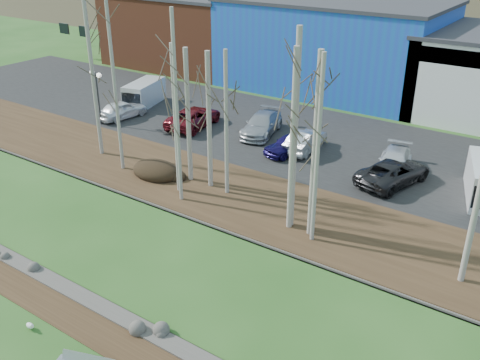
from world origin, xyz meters
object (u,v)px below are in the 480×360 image
Objects in this scene: car_4 at (305,141)px; car_5 at (393,172)px; seagull at (30,326)px; van_grey at (143,94)px; car_1 at (194,117)px; car_2 at (262,124)px; street_lamp at (96,83)px; car_0 at (122,110)px; car_6 at (394,162)px; car_3 at (290,144)px.

car_4 is 0.82× the size of car_5.
van_grey is (-16.53, 23.54, 0.95)m from seagull.
car_1 is 1.03× the size of car_2.
car_5 is at bearing -22.16° from van_grey.
car_1 is 5.51m from car_2.
car_0 is at bearing 97.62° from street_lamp.
car_4 is 6.34m from car_6.
van_grey reaches higher than car_5.
car_1 is at bearing 126.81° from seagull.
seagull is 0.12× the size of car_3.
car_1 reaches higher than car_4.
car_5 is at bearing 84.57° from seagull.
street_lamp reaches higher than car_5.
van_grey is at bearing 115.01° from street_lamp.
car_4 is at bearing -19.63° from van_grey.
car_6 is (21.91, 2.42, -0.05)m from car_0.
seagull is 25.20m from car_0.
car_1 reaches higher than seagull.
car_2 reaches higher than car_4.
car_0 is at bearing -177.77° from car_2.
car_6 is (6.94, 1.16, -0.01)m from car_3.
car_1 is 1.02× the size of car_5.
street_lamp is 16.69m from car_4.
car_0 is 6.30m from car_1.
street_lamp is at bearing 144.77° from seagull.
car_2 is 1.31× the size of car_3.
van_grey is at bearing 138.48° from seagull.
car_2 reaches higher than car_0.
car_6 is at bearing -19.49° from car_2.
car_1 is at bearing -167.13° from car_3.
car_4 is (9.52, 0.56, -0.03)m from car_1.
car_3 is 0.82× the size of van_grey.
seagull is 0.11× the size of street_lamp.
car_5 is 1.79m from car_6.
car_2 is at bearing 113.42° from seagull.
street_lamp is 13.09m from car_2.
car_3 is at bearing -44.43° from car_2.
car_3 is (3.65, -2.11, -0.08)m from car_2.
seagull is 0.11× the size of car_4.
car_3 is 16.24m from van_grey.
car_3 is at bearing 29.37° from street_lamp.
street_lamp is 22.84m from car_6.
street_lamp is 0.87× the size of van_grey.
car_2 is 12.42m from van_grey.
car_0 is (-15.43, 19.91, 0.68)m from seagull.
car_1 is 1.11× the size of van_grey.
car_1 is 15.87m from car_6.
street_lamp is 0.81× the size of car_2.
car_6 is at bearing -56.70° from car_5.
car_0 is at bearing 174.38° from car_6.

